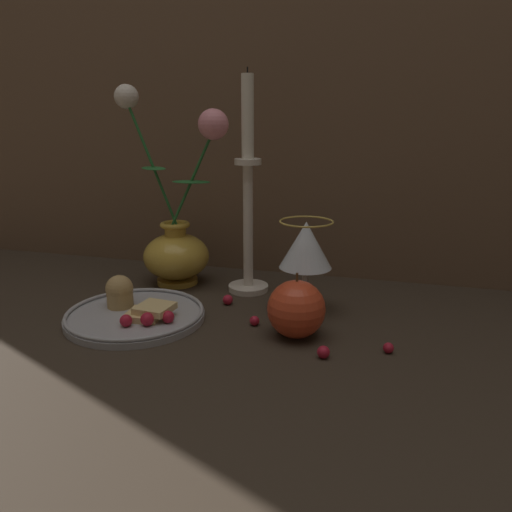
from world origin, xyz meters
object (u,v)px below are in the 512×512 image
Objects in this scene: candlestick at (248,205)px; apple_beside_vase at (296,309)px; plate_with_pastries at (134,311)px; vase at (177,237)px; wine_glass at (306,248)px.

apple_beside_vase is at bearing -54.76° from candlestick.
plate_with_pastries is 0.26m from apple_beside_vase.
vase is at bearing 179.42° from candlestick.
apple_beside_vase reaches higher than plate_with_pastries.
apple_beside_vase is at bearing -33.76° from vase.
plate_with_pastries is 0.56× the size of candlestick.
apple_beside_vase is (0.25, 0.01, 0.03)m from plate_with_pastries.
wine_glass is at bearing -16.33° from vase.
vase is at bearing 91.40° from plate_with_pastries.
wine_glass is 1.57× the size of apple_beside_vase.
vase is 1.68× the size of plate_with_pastries.
candlestick reaches higher than apple_beside_vase.
plate_with_pastries is (0.00, -0.18, -0.08)m from vase.
candlestick is at bearing 52.98° from plate_with_pastries.
candlestick is 0.24m from apple_beside_vase.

